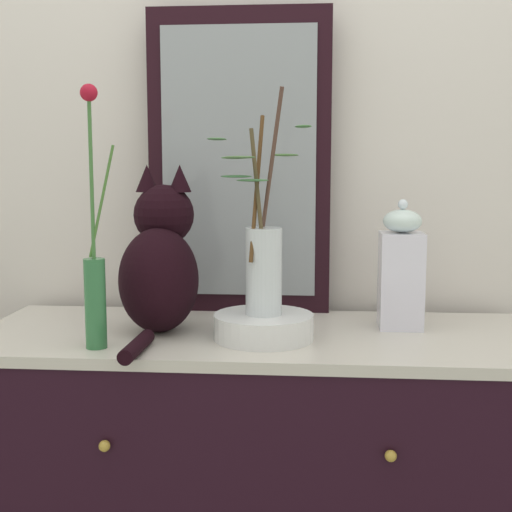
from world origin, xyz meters
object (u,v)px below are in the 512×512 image
(vase_slim_green, at_px, (95,276))
(jar_lidded_porcelain, at_px, (401,271))
(cat_sitting, at_px, (160,263))
(bowl_porcelain, at_px, (264,327))
(sideboard, at_px, (256,497))
(mirror_leaning, at_px, (239,163))
(vase_glass_clear, at_px, (263,258))

(vase_slim_green, bearing_deg, jar_lidded_porcelain, 19.95)
(cat_sitting, distance_m, bowl_porcelain, 0.29)
(sideboard, height_order, mirror_leaning, mirror_leaning)
(vase_slim_green, relative_size, bowl_porcelain, 2.46)
(sideboard, height_order, vase_slim_green, vase_slim_green)
(sideboard, distance_m, cat_sitting, 0.62)
(vase_glass_clear, xyz_separation_m, jar_lidded_porcelain, (0.32, 0.14, -0.04))
(cat_sitting, xyz_separation_m, vase_slim_green, (-0.10, -0.17, -0.01))
(sideboard, xyz_separation_m, bowl_porcelain, (0.02, -0.06, 0.44))
(sideboard, height_order, cat_sitting, cat_sitting)
(jar_lidded_porcelain, bearing_deg, vase_slim_green, -160.05)
(mirror_leaning, distance_m, jar_lidded_porcelain, 0.50)
(bowl_porcelain, bearing_deg, jar_lidded_porcelain, 23.51)
(vase_glass_clear, height_order, jar_lidded_porcelain, vase_glass_clear)
(vase_slim_green, xyz_separation_m, bowl_porcelain, (0.35, 0.10, -0.13))
(sideboard, xyz_separation_m, jar_lidded_porcelain, (0.34, 0.07, 0.55))
(sideboard, bearing_deg, cat_sitting, -179.89)
(mirror_leaning, bearing_deg, jar_lidded_porcelain, -21.08)
(cat_sitting, bearing_deg, jar_lidded_porcelain, 7.55)
(mirror_leaning, distance_m, vase_slim_green, 0.54)
(vase_glass_clear, distance_m, jar_lidded_porcelain, 0.35)
(mirror_leaning, distance_m, cat_sitting, 0.37)
(mirror_leaning, bearing_deg, cat_sitting, -125.05)
(mirror_leaning, bearing_deg, sideboard, -74.56)
(sideboard, distance_m, bowl_porcelain, 0.45)
(sideboard, height_order, bowl_porcelain, bowl_porcelain)
(mirror_leaning, relative_size, jar_lidded_porcelain, 2.55)
(sideboard, relative_size, bowl_porcelain, 5.84)
(mirror_leaning, bearing_deg, vase_slim_green, -123.58)
(bowl_porcelain, xyz_separation_m, vase_glass_clear, (-0.00, 0.00, 0.15))
(bowl_porcelain, bearing_deg, sideboard, 109.51)
(sideboard, xyz_separation_m, cat_sitting, (-0.23, -0.00, 0.57))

